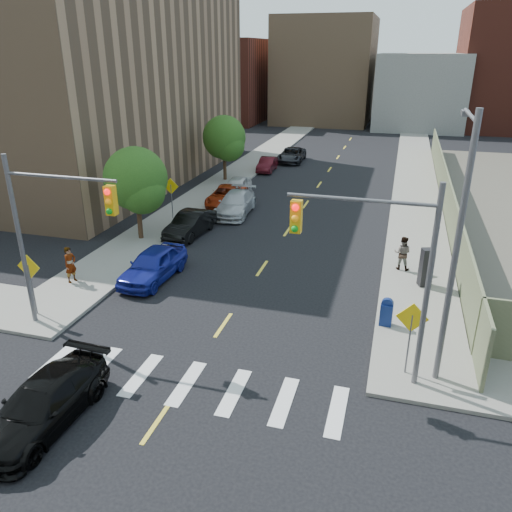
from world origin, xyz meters
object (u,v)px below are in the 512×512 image
Objects in this scene: parked_car_maroon at (267,164)px; parked_car_black at (190,224)px; parked_car_silver at (236,204)px; parked_car_grey at (292,155)px; parked_car_red at (227,196)px; parked_car_white at (237,187)px; payphone at (426,267)px; pedestrian_west at (70,265)px; pedestrian_east at (402,253)px; mailbox at (386,312)px; black_sedan at (43,404)px; parked_car_blue at (153,265)px.

parked_car_black is at bearing -92.77° from parked_car_maroon.
parked_car_silver reaches higher than parked_car_grey.
parked_car_white is (0.00, 2.34, 0.05)m from parked_car_red.
parked_car_silver is 1.20× the size of parked_car_white.
parked_car_red is 2.30m from parked_car_silver.
payphone is (13.48, -3.69, 0.35)m from parked_car_black.
pedestrian_east is at bearing -54.77° from pedestrian_west.
mailbox is (11.89, -7.94, -0.00)m from parked_car_black.
mailbox is 0.64× the size of payphone.
payphone is 2.00m from pedestrian_east.
parked_car_grey is (0.00, 18.02, -0.05)m from parked_car_silver.
parked_car_black reaches higher than black_sedan.
mailbox is at bearing -131.19° from payphone.
parked_car_white reaches higher than parked_car_grey.
mailbox is at bearing -59.01° from parked_car_white.
parked_car_maroon is at bearing 95.80° from black_sedan.
payphone is at bearing 14.63° from parked_car_blue.
parked_car_red is at bearing -96.44° from parked_car_grey.
parked_car_white is at bearing -92.77° from parked_car_maroon.
parked_car_maroon is 4.91m from parked_car_grey.
parked_car_black is 0.91× the size of black_sedan.
parked_car_red is 2.79× the size of pedestrian_west.
pedestrian_east is at bearing 89.58° from mailbox.
parked_car_black is at bearing 143.96° from payphone.
mailbox is at bearing -72.85° from parked_car_grey.
parked_car_red reaches higher than parked_car_maroon.
payphone is (12.74, 2.63, 0.30)m from parked_car_blue.
parked_car_black is 12.55m from pedestrian_east.
parked_car_silver is (1.30, -1.89, 0.06)m from parked_car_red.
parked_car_white is 0.86× the size of parked_car_grey.
parked_car_red reaches higher than mailbox.
payphone is (12.18, -8.51, 0.33)m from parked_car_silver.
pedestrian_west reaches higher than mailbox.
parked_car_grey is 2.87× the size of pedestrian_east.
parked_car_maroon is (0.00, 11.40, -0.05)m from parked_car_red.
payphone is at bearing -61.04° from parked_car_maroon.
parked_car_red is (0.00, 6.71, -0.04)m from parked_car_black.
parked_car_grey is at bearing -58.00° from pedestrian_east.
parked_car_grey is (1.30, 22.84, -0.03)m from parked_car_black.
pedestrian_east is (0.49, 5.93, 0.30)m from mailbox.
parked_car_white is at bearing 115.86° from payphone.
parked_car_blue is at bearing -51.50° from pedestrian_west.
black_sedan is at bearing -133.87° from mailbox.
parked_car_white is at bearing 95.13° from parked_car_black.
pedestrian_east reaches higher than mailbox.
black_sedan is (1.00, -39.36, 0.01)m from parked_car_grey.
parked_car_blue is 0.91× the size of parked_car_grey.
pedestrian_west is at bearing 122.48° from black_sedan.
parked_car_blue is at bearing 28.25° from pedestrian_east.
mailbox is 0.68× the size of pedestrian_east.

